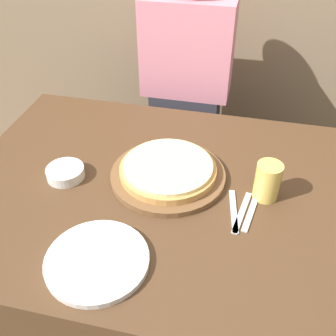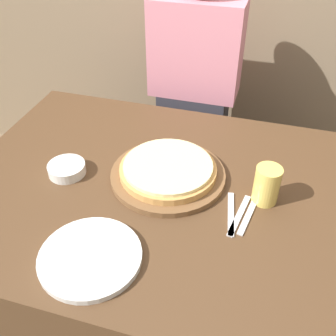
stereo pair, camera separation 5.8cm
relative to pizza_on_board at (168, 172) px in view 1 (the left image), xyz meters
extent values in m
plane|color=#756047|center=(-0.02, -0.05, -0.78)|extent=(12.00, 12.00, 0.00)
cube|color=#4C331E|center=(-0.02, -0.05, -0.40)|extent=(1.33, 1.00, 0.75)
cylinder|color=brown|center=(0.00, 0.00, -0.01)|extent=(0.38, 0.38, 0.02)
cylinder|color=tan|center=(0.00, 0.00, 0.01)|extent=(0.32, 0.32, 0.02)
cylinder|color=beige|center=(0.00, 0.00, 0.03)|extent=(0.30, 0.30, 0.01)
cylinder|color=#E5C65B|center=(0.32, -0.02, 0.04)|extent=(0.08, 0.08, 0.12)
cylinder|color=white|center=(0.32, -0.02, 0.09)|extent=(0.08, 0.08, 0.01)
cylinder|color=silver|center=(-0.10, -0.39, -0.02)|extent=(0.28, 0.28, 0.02)
cylinder|color=silver|center=(-0.33, -0.07, -0.01)|extent=(0.13, 0.13, 0.04)
cube|color=silver|center=(0.23, -0.11, -0.02)|extent=(0.05, 0.18, 0.00)
cube|color=silver|center=(0.26, -0.11, -0.02)|extent=(0.05, 0.18, 0.00)
cube|color=silver|center=(0.28, -0.11, -0.02)|extent=(0.04, 0.16, 0.00)
cube|color=#33333D|center=(-0.06, 0.66, -0.41)|extent=(0.32, 0.20, 0.73)
cube|color=pink|center=(-0.06, 0.66, 0.17)|extent=(0.39, 0.20, 0.42)
camera|label=1|loc=(0.23, -0.98, 0.82)|focal=42.00mm
camera|label=2|loc=(0.28, -0.97, 0.82)|focal=42.00mm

